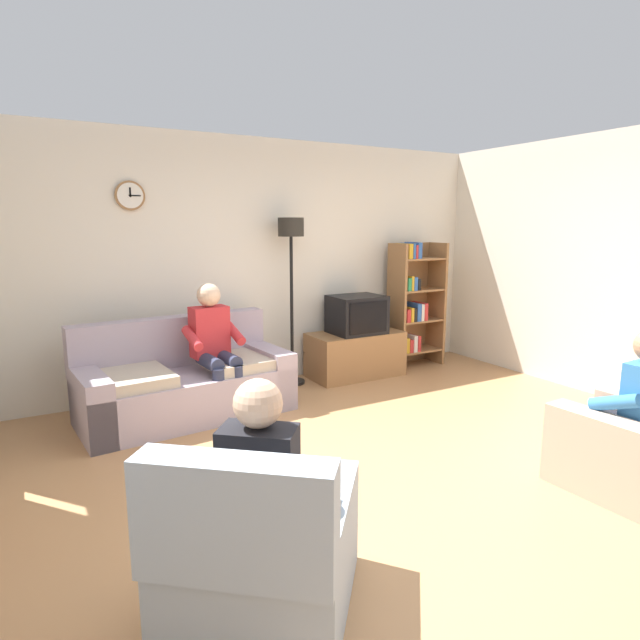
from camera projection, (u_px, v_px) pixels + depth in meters
The scene contains 11 objects.
ground_plane at pixel (412, 469), 3.88m from camera, with size 12.00×12.00×0.00m, color #B27F51.
back_wall_assembly at pixel (264, 263), 5.91m from camera, with size 6.20×0.17×2.70m.
couch at pixel (185, 383), 4.93m from camera, with size 1.97×1.05×0.90m.
tv_stand at pixel (355, 354), 6.23m from camera, with size 1.10×0.56×0.52m.
tv at pixel (357, 314), 6.12m from camera, with size 0.60×0.49×0.44m.
bookshelf at pixel (413, 304), 6.63m from camera, with size 0.68×0.36×1.56m.
floor_lamp at pixel (291, 255), 5.72m from camera, with size 0.28×0.28×1.85m.
armchair_near_window at pixel (261, 553), 2.42m from camera, with size 1.18×1.19×0.90m.
person_on_couch at pixel (214, 342), 4.89m from camera, with size 0.54×0.56×1.24m.
person_in_left_armchair at pixel (265, 480), 2.45m from camera, with size 0.63×0.64×1.12m.
person_in_right_armchair at pixel (632, 402), 3.52m from camera, with size 0.52×0.55×1.12m.
Camera 1 is at (-2.37, -2.82, 1.78)m, focal length 29.53 mm.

